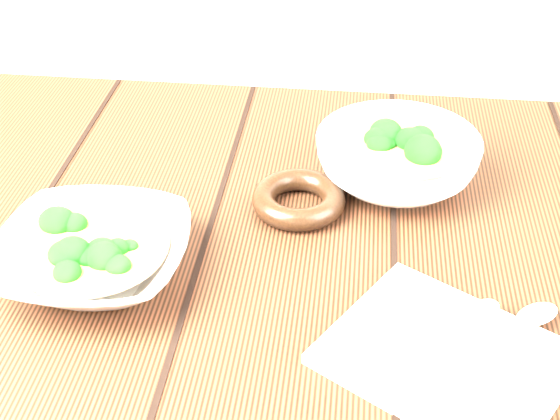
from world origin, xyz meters
The scene contains 7 objects.
table centered at (0.00, 0.00, 0.63)m, with size 1.20×0.80×0.75m.
soup_bowl_front centered at (-0.12, -0.04, 0.78)m, with size 0.19×0.19×0.05m.
soup_bowl_back centered at (0.18, 0.17, 0.78)m, with size 0.19×0.19×0.07m.
trivet centered at (0.07, 0.10, 0.76)m, with size 0.11×0.11×0.03m, color black.
napkin centered at (0.22, -0.12, 0.76)m, with size 0.20×0.16×0.01m, color beige.
spoon_left centered at (0.24, -0.09, 0.76)m, with size 0.12×0.13×0.01m.
spoon_right centered at (0.28, -0.08, 0.76)m, with size 0.14×0.11×0.01m.
Camera 1 is at (0.13, -0.62, 1.26)m, focal length 50.00 mm.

